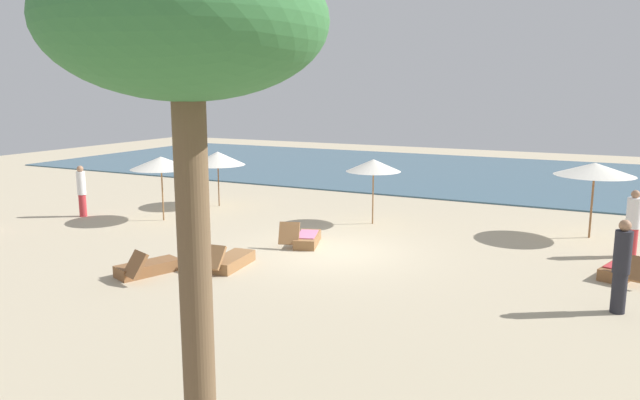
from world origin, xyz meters
TOP-DOWN VIEW (x-y plane):
  - ground_plane at (0.00, 0.00)m, footprint 60.00×60.00m
  - ocean_water at (0.00, 17.00)m, footprint 48.00×16.00m
  - umbrella_0 at (-0.26, 3.80)m, footprint 1.79×1.79m
  - umbrella_1 at (-6.63, 4.03)m, footprint 2.06×2.06m
  - umbrella_2 at (6.27, 4.94)m, footprint 2.29×2.29m
  - umbrella_3 at (-6.82, 1.12)m, footprint 2.04×2.04m
  - lounger_0 at (-0.98, 0.41)m, footprint 1.08×1.73m
  - lounger_1 at (-3.09, -3.79)m, footprint 1.13×1.76m
  - lounger_2 at (7.15, 1.09)m, footprint 1.06×1.80m
  - lounger_3 at (-1.64, -2.42)m, footprint 0.76×1.75m
  - person_1 at (-9.77, 0.35)m, footprint 0.38×0.38m
  - person_2 at (7.08, -1.49)m, footprint 0.41×0.41m
  - person_3 at (7.34, 3.15)m, footprint 0.50×0.50m
  - palm_1 at (3.35, -10.00)m, footprint 2.53×2.53m
  - surfboard at (-9.49, 5.70)m, footprint 1.82×1.70m

SIDE VIEW (x-z plane):
  - ground_plane at x=0.00m, z-range 0.00..0.00m
  - ocean_water at x=0.00m, z-range 0.00..0.06m
  - surfboard at x=-9.49m, z-range 0.00..0.07m
  - lounger_3 at x=-1.64m, z-range -0.17..0.51m
  - lounger_1 at x=-3.09m, z-range -0.19..0.53m
  - lounger_2 at x=7.15m, z-range -0.16..0.51m
  - lounger_0 at x=-0.98m, z-range -0.20..0.55m
  - person_3 at x=7.34m, z-range 0.01..1.81m
  - person_1 at x=-9.77m, z-range 0.03..1.82m
  - person_2 at x=7.08m, z-range 0.02..1.92m
  - umbrella_1 at x=-6.63m, z-range 0.79..2.87m
  - umbrella_0 at x=-0.26m, z-range 0.87..3.02m
  - umbrella_3 at x=-6.82m, z-range 0.88..3.05m
  - umbrella_2 at x=6.27m, z-range 0.94..3.21m
  - palm_1 at x=3.35m, z-range 2.02..7.71m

